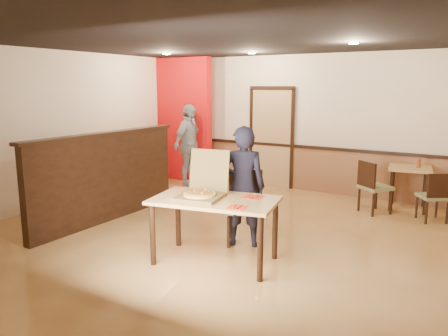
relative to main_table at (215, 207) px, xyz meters
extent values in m
plane|color=tan|center=(-0.42, 0.74, -0.70)|extent=(7.00, 7.00, 0.00)
plane|color=black|center=(-0.42, 0.74, 2.10)|extent=(7.00, 7.00, 0.00)
plane|color=#FFEDC7|center=(-0.42, 4.24, 0.70)|extent=(7.00, 0.00, 7.00)
plane|color=#FFEDC7|center=(-3.92, 0.74, 0.70)|extent=(0.00, 7.00, 7.00)
cube|color=brown|center=(-0.42, 4.21, -0.25)|extent=(7.00, 0.04, 0.90)
cube|color=black|center=(-0.42, 4.19, 0.22)|extent=(7.00, 0.06, 0.06)
cube|color=tan|center=(-1.22, 4.20, 0.35)|extent=(0.90, 0.06, 2.10)
cube|color=black|center=(-2.42, 0.54, 0.00)|extent=(0.14, 3.00, 1.40)
cube|color=black|center=(-2.42, 0.54, 0.72)|extent=(0.20, 3.10, 0.05)
cube|color=red|center=(-3.32, 3.74, 0.70)|extent=(1.60, 0.20, 2.78)
cylinder|color=#FBF2AF|center=(-2.72, 2.54, 2.08)|extent=(0.14, 0.14, 0.02)
cylinder|color=#FBF2AF|center=(-1.22, 3.24, 2.08)|extent=(0.14, 0.14, 0.02)
cylinder|color=#FBF2AF|center=(0.98, 2.24, 2.08)|extent=(0.14, 0.14, 0.02)
cube|color=tan|center=(0.00, 0.00, 0.09)|extent=(1.66, 1.15, 0.04)
cylinder|color=black|center=(-0.60, -0.48, -0.32)|extent=(0.07, 0.07, 0.77)
cylinder|color=black|center=(-0.73, 0.21, -0.32)|extent=(0.07, 0.07, 0.77)
cylinder|color=black|center=(0.73, -0.21, -0.32)|extent=(0.07, 0.07, 0.77)
cylinder|color=black|center=(0.60, 0.48, -0.32)|extent=(0.07, 0.07, 0.77)
cube|color=olive|center=(0.00, 0.77, -0.20)|extent=(0.66, 0.66, 0.06)
cube|color=black|center=(-0.10, 0.97, 0.07)|extent=(0.45, 0.25, 0.48)
cylinder|color=black|center=(-0.10, 0.49, -0.48)|extent=(0.05, 0.05, 0.43)
cylinder|color=black|center=(-0.27, 0.86, -0.48)|extent=(0.05, 0.05, 0.43)
cylinder|color=black|center=(0.27, 0.67, -0.48)|extent=(0.05, 0.05, 0.43)
cylinder|color=black|center=(0.10, 1.04, -0.48)|extent=(0.05, 0.05, 0.43)
cube|color=olive|center=(1.21, 3.24, -0.25)|extent=(0.63, 0.63, 0.06)
cube|color=black|center=(1.08, 3.08, -0.01)|extent=(0.36, 0.29, 0.43)
cylinder|color=black|center=(1.47, 3.28, -0.51)|extent=(0.04, 0.04, 0.39)
cylinder|color=black|center=(1.24, 2.98, -0.51)|extent=(0.04, 0.04, 0.39)
cylinder|color=black|center=(1.18, 3.50, -0.51)|extent=(0.04, 0.04, 0.39)
cylinder|color=black|center=(0.95, 3.21, -0.51)|extent=(0.04, 0.04, 0.39)
cube|color=olive|center=(2.11, 3.24, -0.29)|extent=(0.56, 0.56, 0.05)
cube|color=black|center=(2.21, 3.09, -0.07)|extent=(0.35, 0.24, 0.39)
cylinder|color=black|center=(2.16, 3.48, -0.52)|extent=(0.04, 0.04, 0.35)
cylinder|color=black|center=(2.34, 3.20, -0.52)|extent=(0.04, 0.04, 0.35)
cylinder|color=black|center=(1.88, 3.29, -0.52)|extent=(0.04, 0.04, 0.35)
cylinder|color=black|center=(2.06, 3.01, -0.52)|extent=(0.04, 0.04, 0.35)
cube|color=tan|center=(1.66, 3.79, 0.04)|extent=(0.81, 0.81, 0.04)
cylinder|color=black|center=(1.43, 3.48, -0.34)|extent=(0.07, 0.07, 0.72)
cylinder|color=black|center=(1.35, 4.02, -0.34)|extent=(0.07, 0.07, 0.72)
cylinder|color=black|center=(1.97, 3.56, -0.34)|extent=(0.07, 0.07, 0.72)
cylinder|color=black|center=(1.89, 4.11, -0.34)|extent=(0.07, 0.07, 0.72)
imported|color=black|center=(0.02, 0.69, 0.13)|extent=(0.71, 0.61, 1.65)
imported|color=gray|center=(-2.80, 3.34, 0.19)|extent=(0.50, 1.07, 1.78)
cube|color=brown|center=(-0.17, -0.08, 0.13)|extent=(0.62, 0.62, 0.04)
cube|color=brown|center=(-0.22, 0.22, 0.41)|extent=(0.54, 0.20, 0.52)
cylinder|color=gold|center=(-0.17, -0.08, 0.16)|extent=(0.49, 0.49, 0.03)
cube|color=red|center=(0.43, -0.20, 0.11)|extent=(0.25, 0.25, 0.00)
cylinder|color=silver|center=(0.40, -0.20, 0.12)|extent=(0.05, 0.18, 0.01)
cube|color=silver|center=(0.46, -0.20, 0.12)|extent=(0.05, 0.19, 0.00)
cube|color=red|center=(0.37, 0.30, 0.11)|extent=(0.23, 0.23, 0.00)
cylinder|color=silver|center=(0.34, 0.30, 0.12)|extent=(0.02, 0.18, 0.01)
cube|color=silver|center=(0.40, 0.30, 0.12)|extent=(0.03, 0.19, 0.00)
cylinder|color=brown|center=(1.79, 3.79, 0.14)|extent=(0.07, 0.07, 0.17)
camera|label=1|loc=(2.78, -4.35, 1.47)|focal=35.00mm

